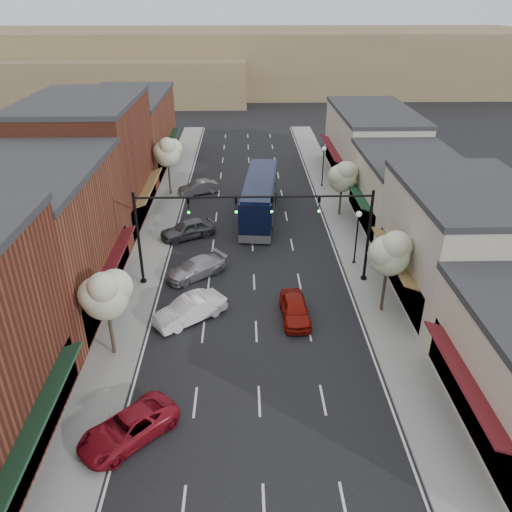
{
  "coord_description": "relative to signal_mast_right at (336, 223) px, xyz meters",
  "views": [
    {
      "loc": [
        -0.66,
        -23.23,
        18.63
      ],
      "look_at": [
        0.14,
        7.88,
        2.2
      ],
      "focal_mm": 35.0,
      "sensor_mm": 36.0,
      "label": 1
    }
  ],
  "objects": [
    {
      "name": "hill_near",
      "position": [
        -30.62,
        70.0,
        -0.62
      ],
      "size": [
        50.0,
        20.0,
        8.0
      ],
      "primitive_type": "cube",
      "color": "#7A6647",
      "rests_on": "ground"
    },
    {
      "name": "sidewalk_left",
      "position": [
        -14.02,
        10.5,
        -4.55
      ],
      "size": [
        2.8,
        73.0,
        0.15
      ],
      "primitive_type": "cube",
      "color": "gray",
      "rests_on": "ground"
    },
    {
      "name": "hill_far",
      "position": [
        -5.62,
        82.0,
        1.38
      ],
      "size": [
        120.0,
        30.0,
        12.0
      ],
      "primitive_type": "cube",
      "color": "#7A6647",
      "rests_on": "ground"
    },
    {
      "name": "bldg_left_midfar",
      "position": [
        -19.86,
        12.0,
        0.78
      ],
      "size": [
        10.14,
        14.1,
        10.9
      ],
      "color": "brown",
      "rests_on": "ground"
    },
    {
      "name": "bldg_right_midnear",
      "position": [
        8.1,
        -2.0,
        -0.72
      ],
      "size": [
        9.14,
        12.1,
        7.9
      ],
      "color": "beige",
      "rests_on": "ground"
    },
    {
      "name": "bldg_right_midfar",
      "position": [
        8.08,
        10.0,
        -1.46
      ],
      "size": [
        9.14,
        12.1,
        6.4
      ],
      "color": "beige",
      "rests_on": "ground"
    },
    {
      "name": "tree_right_far",
      "position": [
        2.73,
        11.95,
        -0.63
      ],
      "size": [
        2.85,
        2.65,
        5.43
      ],
      "color": "#47382B",
      "rests_on": "ground"
    },
    {
      "name": "parked_car_d",
      "position": [
        -11.11,
        7.64,
        -3.82
      ],
      "size": [
        5.06,
        3.92,
        1.61
      ],
      "primitive_type": "imported",
      "rotation": [
        0.0,
        0.0,
        -1.08
      ],
      "color": "#525359",
      "rests_on": "ground"
    },
    {
      "name": "ground",
      "position": [
        -5.62,
        -8.0,
        -4.62
      ],
      "size": [
        160.0,
        160.0,
        0.0
      ],
      "primitive_type": "plane",
      "color": "black",
      "rests_on": "ground"
    },
    {
      "name": "tree_right_near",
      "position": [
        2.73,
        -4.05,
        -0.17
      ],
      "size": [
        2.85,
        2.65,
        5.95
      ],
      "color": "#47382B",
      "rests_on": "ground"
    },
    {
      "name": "parked_car_e",
      "position": [
        -11.0,
        18.19,
        -3.93
      ],
      "size": [
        4.42,
        3.13,
        1.38
      ],
      "primitive_type": "imported",
      "rotation": [
        0.0,
        0.0,
        -1.12
      ],
      "color": "gray",
      "rests_on": "ground"
    },
    {
      "name": "red_hatchback",
      "position": [
        -3.11,
        -4.67,
        -3.9
      ],
      "size": [
        1.9,
        4.33,
        1.45
      ],
      "primitive_type": "imported",
      "rotation": [
        0.0,
        0.0,
        0.04
      ],
      "color": "maroon",
      "rests_on": "ground"
    },
    {
      "name": "parked_car_b",
      "position": [
        -9.82,
        -4.63,
        -3.83
      ],
      "size": [
        4.81,
        4.24,
        1.58
      ],
      "primitive_type": "imported",
      "rotation": [
        0.0,
        0.0,
        -0.91
      ],
      "color": "white",
      "rests_on": "ground"
    },
    {
      "name": "curb_left",
      "position": [
        -12.62,
        10.5,
        -4.55
      ],
      "size": [
        0.25,
        73.0,
        0.17
      ],
      "primitive_type": "cube",
      "color": "gray",
      "rests_on": "ground"
    },
    {
      "name": "signal_mast_right",
      "position": [
        0.0,
        0.0,
        0.0
      ],
      "size": [
        8.22,
        0.46,
        7.0
      ],
      "color": "black",
      "rests_on": "ground"
    },
    {
      "name": "bldg_left_far",
      "position": [
        -19.84,
        28.0,
        -0.46
      ],
      "size": [
        10.14,
        18.1,
        8.4
      ],
      "color": "brown",
      "rests_on": "ground"
    },
    {
      "name": "tree_left_near",
      "position": [
        -13.87,
        -8.05,
        -0.4
      ],
      "size": [
        2.85,
        2.65,
        5.69
      ],
      "color": "#47382B",
      "rests_on": "ground"
    },
    {
      "name": "coach_bus",
      "position": [
        -4.82,
        12.01,
        -2.66
      ],
      "size": [
        3.94,
        12.57,
        3.78
      ],
      "rotation": [
        0.0,
        0.0,
        -0.1
      ],
      "color": "black",
      "rests_on": "ground"
    },
    {
      "name": "parked_car_c",
      "position": [
        -9.89,
        0.96,
        -3.94
      ],
      "size": [
        4.89,
        4.37,
        1.36
      ],
      "primitive_type": "imported",
      "rotation": [
        0.0,
        0.0,
        -0.92
      ],
      "color": "#9E9FA4",
      "rests_on": "ground"
    },
    {
      "name": "tree_left_far",
      "position": [
        -13.87,
        17.95,
        -0.02
      ],
      "size": [
        2.85,
        2.65,
        6.13
      ],
      "color": "#47382B",
      "rests_on": "ground"
    },
    {
      "name": "parked_car_a",
      "position": [
        -11.82,
        -14.26,
        -3.95
      ],
      "size": [
        5.0,
        4.97,
        1.34
      ],
      "primitive_type": "imported",
      "rotation": [
        0.0,
        0.0,
        -0.79
      ],
      "color": "maroon",
      "rests_on": "ground"
    },
    {
      "name": "signal_mast_left",
      "position": [
        -11.24,
        0.0,
        0.0
      ],
      "size": [
        8.22,
        0.46,
        7.0
      ],
      "color": "black",
      "rests_on": "ground"
    },
    {
      "name": "bldg_left_midnear",
      "position": [
        -19.85,
        -2.0,
        0.03
      ],
      "size": [
        10.14,
        14.1,
        9.4
      ],
      "color": "brown",
      "rests_on": "ground"
    },
    {
      "name": "lamp_post_far",
      "position": [
        2.18,
        20.0,
        -1.62
      ],
      "size": [
        0.44,
        0.44,
        4.44
      ],
      "color": "black",
      "rests_on": "ground"
    },
    {
      "name": "sidewalk_right",
      "position": [
        2.78,
        10.5,
        -4.55
      ],
      "size": [
        2.8,
        73.0,
        0.15
      ],
      "primitive_type": "cube",
      "color": "gray",
      "rests_on": "ground"
    },
    {
      "name": "bldg_right_far",
      "position": [
        8.09,
        24.0,
        -0.96
      ],
      "size": [
        9.14,
        16.1,
        7.4
      ],
      "color": "beige",
      "rests_on": "ground"
    },
    {
      "name": "curb_right",
      "position": [
        1.38,
        10.5,
        -4.55
      ],
      "size": [
        0.25,
        73.0,
        0.17
      ],
      "primitive_type": "cube",
      "color": "gray",
      "rests_on": "ground"
    },
    {
      "name": "lamp_post_near",
      "position": [
        2.18,
        2.5,
        -1.62
      ],
      "size": [
        0.44,
        0.44,
        4.44
      ],
      "color": "black",
      "rests_on": "ground"
    }
  ]
}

